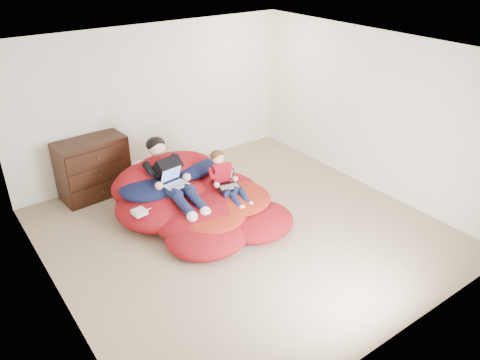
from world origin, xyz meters
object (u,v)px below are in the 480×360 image
at_px(dresser, 93,168).
at_px(laptop_white, 174,180).
at_px(laptop_black, 226,182).
at_px(younger_boy, 225,177).
at_px(older_boy, 169,173).
at_px(beanbag_pile, 195,201).

bearing_deg(dresser, laptop_white, -63.91).
bearing_deg(laptop_black, younger_boy, 90.00).
relative_size(younger_boy, laptop_black, 2.41).
relative_size(dresser, laptop_black, 3.03).
bearing_deg(older_boy, beanbag_pile, -40.16).
xyz_separation_m(older_boy, laptop_black, (0.67, -0.45, -0.15)).
xyz_separation_m(dresser, beanbag_pile, (0.94, -1.49, -0.22)).
xyz_separation_m(younger_boy, laptop_black, (0.00, -0.02, -0.06)).
relative_size(younger_boy, laptop_white, 2.57).
distance_m(beanbag_pile, laptop_white, 0.48).
height_order(beanbag_pile, younger_boy, younger_boy).
relative_size(older_boy, younger_boy, 1.56).
height_order(dresser, beanbag_pile, dresser).
relative_size(beanbag_pile, younger_boy, 2.68).
distance_m(older_boy, laptop_white, 0.14).
distance_m(dresser, younger_boy, 2.17).
xyz_separation_m(dresser, younger_boy, (1.35, -1.70, 0.14)).
height_order(beanbag_pile, older_boy, older_boy).
relative_size(beanbag_pile, older_boy, 1.72).
bearing_deg(laptop_black, dresser, 128.13).
distance_m(younger_boy, laptop_white, 0.73).
bearing_deg(laptop_white, laptop_black, -26.00).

